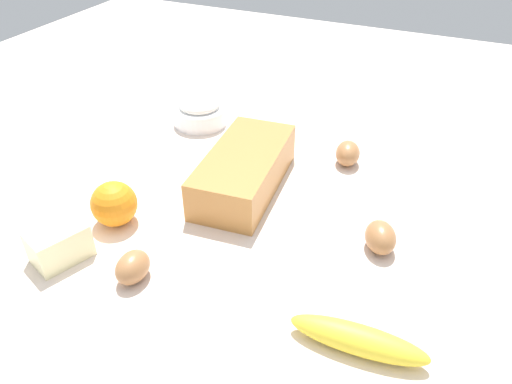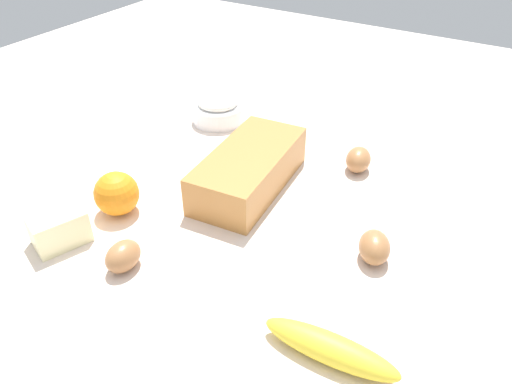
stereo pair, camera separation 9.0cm
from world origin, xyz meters
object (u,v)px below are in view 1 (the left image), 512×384
Objects in this scene: banana at (358,339)px; butter_block at (59,244)px; flour_bowl at (200,111)px; orange_fruit at (114,204)px; egg_loose at (348,153)px; egg_near_butter at (380,237)px; loaf_pan at (244,169)px; egg_beside_bowl at (133,267)px.

banana is 2.11× the size of butter_block.
flour_bowl is 1.56× the size of orange_fruit.
flour_bowl is 0.67× the size of banana.
egg_near_butter is at bearing -152.95° from egg_loose.
banana is 2.79× the size of egg_loose.
egg_near_butter is at bearing -109.53° from loaf_pan.
banana is at bearing -87.31° from butter_block.
orange_fruit is at bearing 78.98° from banana.
loaf_pan is at bearing 46.75° from banana.
banana is at bearing -138.56° from loaf_pan.
orange_fruit reaches higher than loaf_pan.
flour_bowl is at bearing 46.73° from banana.
loaf_pan is 3.54× the size of orange_fruit.
egg_beside_bowl is 0.52m from egg_loose.
egg_near_butter is (0.21, 0.02, 0.01)m from banana.
butter_block is at bearing -176.95° from flour_bowl.
banana is 2.74× the size of egg_near_butter.
orange_fruit reaches higher than egg_loose.
egg_near_butter is (-0.28, -0.50, -0.01)m from flour_bowl.
butter_block is (-0.11, 0.02, -0.01)m from orange_fruit.
egg_loose is (0.24, 0.12, 0.00)m from egg_near_butter.
butter_block is at bearing 116.59° from egg_near_butter.
egg_beside_bowl is at bearing 155.58° from egg_loose.
banana is 0.36m from egg_beside_bowl.
butter_block is 1.30× the size of egg_near_butter.
orange_fruit is 0.49m from egg_loose.
banana is at bearing -162.72° from egg_loose.
loaf_pan is 0.31m from egg_beside_bowl.
flour_bowl is at bearing 85.01° from egg_loose.
flour_bowl is (0.20, 0.22, -0.01)m from loaf_pan.
loaf_pan is 1.53× the size of banana.
orange_fruit is (0.09, 0.47, 0.02)m from banana.
loaf_pan is at bearing -39.79° from orange_fruit.
egg_loose is at bearing 27.05° from egg_near_butter.
egg_beside_bowl is (-0.30, 0.05, -0.02)m from loaf_pan.
flour_bowl is 0.51m from butter_block.
orange_fruit is at bearing 134.89° from loaf_pan.
flour_bowl is 1.42× the size of butter_block.
flour_bowl is at bearing 3.05° from butter_block.
loaf_pan reaches higher than flour_bowl.
flour_bowl reaches higher than butter_block.
egg_loose reaches higher than banana.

